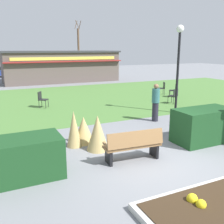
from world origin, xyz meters
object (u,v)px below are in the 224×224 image
object	(u,v)px
parked_car_center_slot	(46,70)
person_strolling	(156,102)
cafe_chair_center	(174,89)
lamppost_mid	(178,59)
cafe_chair_east	(162,87)
tree_right_bg	(79,49)
trash_bin	(36,150)
cafe_chair_north	(174,95)
cafe_chair_west	(42,98)
food_kiosk	(60,66)
parked_car_east_slot	(81,69)
park_bench	(133,145)

from	to	relation	value
parked_car_center_slot	person_strolling	bearing A→B (deg)	-89.87
cafe_chair_center	lamppost_mid	bearing A→B (deg)	-127.42
cafe_chair_east	tree_right_bg	distance (m)	21.25
tree_right_bg	lamppost_mid	bearing A→B (deg)	-97.66
person_strolling	tree_right_bg	xyz separation A→B (m)	(5.35, 26.67, 2.25)
trash_bin	cafe_chair_north	world-z (taller)	cafe_chair_north
cafe_chair_center	cafe_chair_west	bearing A→B (deg)	176.33
cafe_chair_east	person_strolling	world-z (taller)	person_strolling
food_kiosk	cafe_chair_center	xyz separation A→B (m)	(4.55, -12.21, -0.97)
cafe_chair_west	parked_car_east_slot	distance (m)	20.17
cafe_chair_west	cafe_chair_east	size ratio (longest dim) A/B	1.00
food_kiosk	parked_car_center_slot	bearing A→B (deg)	90.77
cafe_chair_east	cafe_chair_north	distance (m)	3.16
tree_right_bg	park_bench	bearing A→B (deg)	-105.65
lamppost_mid	person_strolling	bearing A→B (deg)	-154.55
cafe_chair_north	food_kiosk	bearing A→B (deg)	102.81
park_bench	food_kiosk	size ratio (longest dim) A/B	0.16
cafe_chair_west	person_strolling	xyz separation A→B (m)	(4.06, -4.99, 0.33)
park_bench	parked_car_center_slot	xyz separation A→B (m)	(3.01, 26.58, 0.16)
food_kiosk	cafe_chair_west	world-z (taller)	food_kiosk
cafe_chair_north	park_bench	bearing A→B (deg)	-136.07
cafe_chair_east	parked_car_east_slot	world-z (taller)	parked_car_east_slot
cafe_chair_north	parked_car_east_slot	size ratio (longest dim) A/B	0.21
cafe_chair_center	cafe_chair_north	size ratio (longest dim) A/B	1.00
parked_car_east_slot	tree_right_bg	size ratio (longest dim) A/B	0.61
park_bench	cafe_chair_north	world-z (taller)	park_bench
lamppost_mid	cafe_chair_center	world-z (taller)	lamppost_mid
cafe_chair_east	parked_car_center_slot	distance (m)	18.23
cafe_chair_west	lamppost_mid	bearing A→B (deg)	-34.61
lamppost_mid	food_kiosk	bearing A→B (deg)	96.66
cafe_chair_north	parked_car_center_slot	world-z (taller)	parked_car_center_slot
cafe_chair_east	parked_car_east_slot	size ratio (longest dim) A/B	0.21
person_strolling	parked_car_east_slot	xyz separation A→B (m)	(4.48, 23.26, -0.22)
cafe_chair_center	cafe_chair_east	bearing A→B (deg)	94.91
cafe_chair_east	parked_car_east_slot	bearing A→B (deg)	90.02
parked_car_east_slot	cafe_chair_west	bearing A→B (deg)	-115.08
cafe_chair_east	tree_right_bg	world-z (taller)	tree_right_bg
trash_bin	food_kiosk	distance (m)	19.86
cafe_chair_center	parked_car_center_slot	distance (m)	19.38
food_kiosk	parked_car_center_slot	world-z (taller)	food_kiosk
cafe_chair_east	lamppost_mid	bearing A→B (deg)	-119.02
cafe_chair_west	person_strolling	world-z (taller)	person_strolling
cafe_chair_west	park_bench	bearing A→B (deg)	-83.11
lamppost_mid	tree_right_bg	bearing A→B (deg)	82.34
person_strolling	park_bench	bearing A→B (deg)	40.65
trash_bin	cafe_chair_center	size ratio (longest dim) A/B	0.98
food_kiosk	cafe_chair_center	size ratio (longest dim) A/B	12.51
cafe_chair_east	cafe_chair_west	bearing A→B (deg)	-175.93
trash_bin	cafe_chair_center	xyz separation A→B (m)	(10.22, 6.79, 0.09)
cafe_chair_west	cafe_chair_north	distance (m)	7.62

